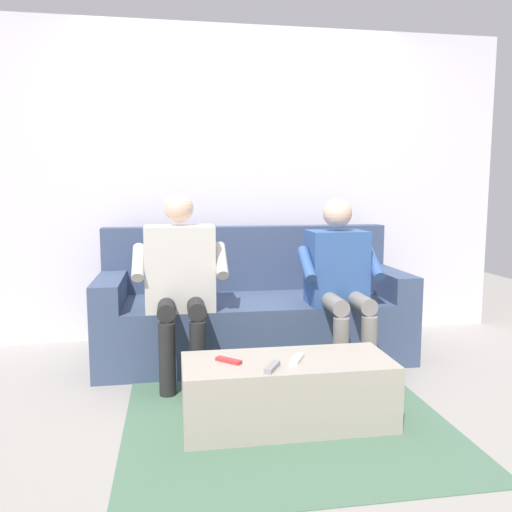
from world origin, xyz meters
TOP-DOWN VIEW (x-y plane):
  - ground_plane at (0.00, 0.60)m, footprint 8.00×8.00m
  - back_wall at (0.00, -0.71)m, footprint 4.40×0.06m
  - couch at (0.00, -0.14)m, footprint 2.18×0.84m
  - coffee_table at (0.00, 1.03)m, footprint 1.08×0.45m
  - person_left_seated at (-0.53, 0.26)m, footprint 0.53×0.58m
  - person_right_seated at (0.53, 0.24)m, footprint 0.59×0.55m
  - remote_gray at (0.11, 1.16)m, footprint 0.10×0.14m
  - remote_red at (0.30, 1.02)m, footprint 0.13×0.12m
  - remote_white at (-0.04, 1.05)m, footprint 0.10×0.14m
  - floor_rug at (0.00, 0.89)m, footprint 1.67×1.76m

SIDE VIEW (x-z plane):
  - ground_plane at x=0.00m, z-range 0.00..0.00m
  - floor_rug at x=0.00m, z-range 0.00..0.01m
  - coffee_table at x=0.00m, z-range 0.00..0.34m
  - couch at x=0.00m, z-range -0.15..0.78m
  - remote_red at x=0.30m, z-range 0.34..0.36m
  - remote_white at x=-0.04m, z-range 0.34..0.37m
  - remote_gray at x=0.11m, z-range 0.34..0.37m
  - person_left_seated at x=-0.53m, z-range 0.07..1.23m
  - person_right_seated at x=0.53m, z-range 0.08..1.27m
  - back_wall at x=0.00m, z-range 0.00..2.50m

